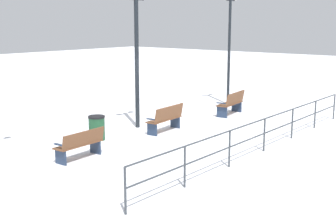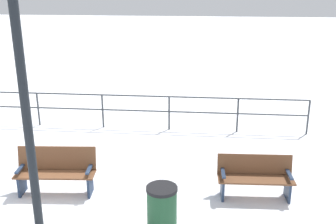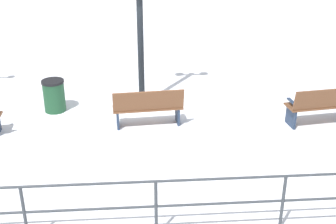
# 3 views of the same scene
# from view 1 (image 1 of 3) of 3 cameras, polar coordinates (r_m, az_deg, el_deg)

# --- Properties ---
(ground_plane) EXTENTS (80.00, 80.00, 0.00)m
(ground_plane) POSITION_cam_1_polar(r_m,az_deg,el_deg) (15.72, -0.17, -2.54)
(ground_plane) COLOR white
(ground_plane) RESTS_ON ground
(bench_nearest) EXTENTS (0.76, 1.69, 0.96)m
(bench_nearest) POSITION_cam_1_polar(r_m,az_deg,el_deg) (18.71, 8.03, 1.14)
(bench_nearest) COLOR brown
(bench_nearest) RESTS_ON ground
(bench_second) EXTENTS (0.61, 1.62, 0.93)m
(bench_second) POSITION_cam_1_polar(r_m,az_deg,el_deg) (15.64, -0.25, -0.79)
(bench_second) COLOR brown
(bench_second) RESTS_ON ground
(bench_third) EXTENTS (0.57, 1.50, 0.83)m
(bench_third) POSITION_cam_1_polar(r_m,az_deg,el_deg) (12.77, -11.03, -4.00)
(bench_third) COLOR brown
(bench_third) RESTS_ON ground
(lamppost_near) EXTENTS (0.24, 0.93, 4.96)m
(lamppost_near) POSITION_cam_1_polar(r_m,az_deg,el_deg) (20.93, 7.78, 9.66)
(lamppost_near) COLOR black
(lamppost_near) RESTS_ON ground
(lamppost_middle) EXTENTS (0.27, 1.01, 4.80)m
(lamppost_middle) POSITION_cam_1_polar(r_m,az_deg,el_deg) (16.04, -4.00, 8.94)
(lamppost_middle) COLOR black
(lamppost_middle) RESTS_ON ground
(waterfront_railing) EXTENTS (0.05, 11.67, 1.00)m
(waterfront_railing) POSITION_cam_1_polar(r_m,az_deg,el_deg) (13.56, 12.10, -2.10)
(waterfront_railing) COLOR #383D42
(waterfront_railing) RESTS_ON ground
(trash_bin) EXTENTS (0.54, 0.54, 0.79)m
(trash_bin) POSITION_cam_1_polar(r_m,az_deg,el_deg) (14.77, -8.99, -1.99)
(trash_bin) COLOR #1E4C2D
(trash_bin) RESTS_ON ground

